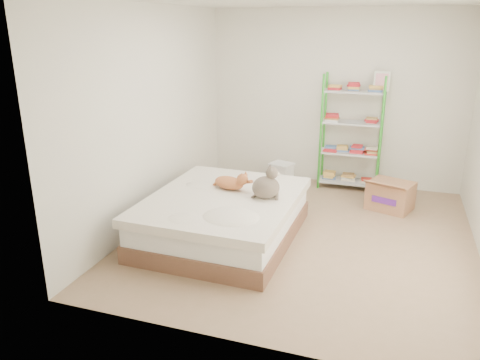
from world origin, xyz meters
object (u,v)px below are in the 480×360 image
at_px(cardboard_box, 390,195).
at_px(shelf_unit, 351,136).
at_px(bed, 223,217).
at_px(white_bin, 281,175).
at_px(orange_cat, 229,181).
at_px(grey_cat, 266,183).

bearing_deg(cardboard_box, shelf_unit, 151.16).
bearing_deg(bed, white_bin, 85.47).
bearing_deg(bed, orange_cat, 96.58).
xyz_separation_m(bed, shelf_unit, (1.18, 2.24, 0.55)).
xyz_separation_m(grey_cat, shelf_unit, (0.70, 2.16, 0.11)).
bearing_deg(bed, cardboard_box, 41.69).
height_order(shelf_unit, white_bin, shelf_unit).
height_order(orange_cat, grey_cat, grey_cat).
distance_m(orange_cat, cardboard_box, 2.26).
xyz_separation_m(cardboard_box, white_bin, (-1.60, 0.45, -0.01)).
relative_size(orange_cat, white_bin, 1.19).
bearing_deg(orange_cat, cardboard_box, 53.03).
relative_size(orange_cat, shelf_unit, 0.27).
distance_m(shelf_unit, white_bin, 1.19).
height_order(cardboard_box, white_bin, cardboard_box).
bearing_deg(cardboard_box, orange_cat, -125.61).
relative_size(grey_cat, shelf_unit, 0.22).
distance_m(grey_cat, cardboard_box, 2.03).
xyz_separation_m(bed, cardboard_box, (1.80, 1.54, -0.06)).
bearing_deg(cardboard_box, white_bin, -176.04).
bearing_deg(shelf_unit, cardboard_box, -48.38).
distance_m(bed, shelf_unit, 2.59).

